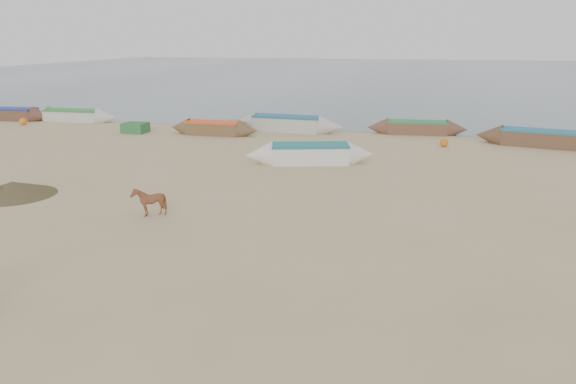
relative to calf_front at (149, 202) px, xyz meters
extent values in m
plane|color=tan|center=(4.57, -3.49, -0.49)|extent=(140.00, 140.00, 0.00)
plane|color=slate|center=(4.57, 78.51, -0.49)|extent=(160.00, 160.00, 0.00)
imported|color=brown|center=(0.00, 0.00, 0.00)|extent=(0.99, 0.90, 0.99)
cone|color=brown|center=(-6.13, 0.99, -0.24)|extent=(3.79, 3.79, 0.51)
cube|color=#306C39|center=(-8.90, 14.88, -0.19)|extent=(1.40, 1.20, 0.60)
sphere|color=#D36413|center=(9.43, 14.91, -0.27)|extent=(0.44, 0.44, 0.44)
cube|color=gray|center=(-3.23, 17.71, -0.21)|extent=(1.20, 1.10, 0.56)
sphere|color=orange|center=(-17.71, 15.74, -0.25)|extent=(0.48, 0.48, 0.48)
camera|label=1|loc=(8.86, -15.83, 5.19)|focal=35.00mm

